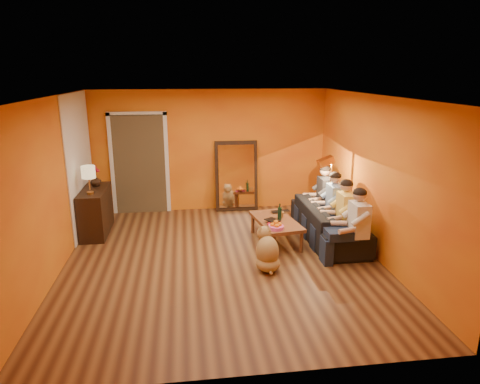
{
  "coord_description": "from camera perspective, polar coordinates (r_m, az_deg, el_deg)",
  "views": [
    {
      "loc": [
        -0.55,
        -6.34,
        2.95
      ],
      "look_at": [
        0.35,
        0.5,
        1.0
      ],
      "focal_mm": 32.0,
      "sensor_mm": 36.0,
      "label": 1
    }
  ],
  "objects": [
    {
      "name": "book_lower",
      "position": [
        7.38,
        3.79,
        -4.22
      ],
      "size": [
        0.2,
        0.25,
        0.02
      ],
      "primitive_type": "imported",
      "rotation": [
        0.0,
        0.0,
        -0.14
      ],
      "color": "black",
      "rests_on": "coffee_table"
    },
    {
      "name": "person_mid_left",
      "position": [
        7.49,
        13.91,
        -2.91
      ],
      "size": [
        0.7,
        0.44,
        1.22
      ],
      "primitive_type": null,
      "color": "#F2CA50",
      "rests_on": "sofa"
    },
    {
      "name": "dog",
      "position": [
        6.61,
        3.68,
        -7.52
      ],
      "size": [
        0.5,
        0.65,
        0.68
      ],
      "primitive_type": null,
      "rotation": [
        0.0,
        0.0,
        -0.24
      ],
      "color": "#A6814B",
      "rests_on": "floor"
    },
    {
      "name": "person_far_right",
      "position": [
        8.47,
        11.26,
        -0.56
      ],
      "size": [
        0.7,
        0.44,
        1.22
      ],
      "primitive_type": null,
      "color": "#333237",
      "rests_on": "sofa"
    },
    {
      "name": "person_mid_right",
      "position": [
        7.98,
        12.5,
        -1.67
      ],
      "size": [
        0.7,
        0.44,
        1.22
      ],
      "primitive_type": null,
      "color": "#7C96C0",
      "rests_on": "sofa"
    },
    {
      "name": "door_header",
      "position": [
        9.14,
        -13.64,
        10.14
      ],
      "size": [
        1.22,
        0.06,
        0.08
      ],
      "primitive_type": "cube",
      "color": "white",
      "rests_on": "wall_back"
    },
    {
      "name": "flowers",
      "position": [
        8.5,
        -18.8,
        2.91
      ],
      "size": [
        0.17,
        0.17,
        0.42
      ],
      "primitive_type": null,
      "color": "#A91320",
      "rests_on": "vase"
    },
    {
      "name": "wine_bottle",
      "position": [
        7.52,
        5.31,
        -2.71
      ],
      "size": [
        0.07,
        0.07,
        0.31
      ],
      "primitive_type": "cylinder",
      "color": "black",
      "rests_on": "coffee_table"
    },
    {
      "name": "book_upper",
      "position": [
        7.36,
        3.81,
        -3.94
      ],
      "size": [
        0.28,
        0.3,
        0.02
      ],
      "primitive_type": "imported",
      "rotation": [
        0.0,
        0.0,
        0.53
      ],
      "color": "black",
      "rests_on": "book_mid"
    },
    {
      "name": "vase",
      "position": [
        8.55,
        -18.67,
        1.44
      ],
      "size": [
        0.2,
        0.2,
        0.21
      ],
      "primitive_type": "imported",
      "color": "black",
      "rests_on": "sideboard"
    },
    {
      "name": "mirror_glass",
      "position": [
        9.27,
        -0.46,
        2.11
      ],
      "size": [
        0.78,
        0.21,
        1.35
      ],
      "primitive_type": "cube",
      "rotation": [
        -0.14,
        0.0,
        0.0
      ],
      "color": "white",
      "rests_on": "mirror_frame"
    },
    {
      "name": "person_far_left",
      "position": [
        7.01,
        15.51,
        -4.33
      ],
      "size": [
        0.7,
        0.44,
        1.22
      ],
      "primitive_type": null,
      "color": "beige",
      "rests_on": "sofa"
    },
    {
      "name": "room_shell",
      "position": [
        6.94,
        -2.73,
        1.99
      ],
      "size": [
        5.0,
        5.5,
        2.6
      ],
      "color": "brown",
      "rests_on": "ground"
    },
    {
      "name": "white_accent",
      "position": [
        8.48,
        -20.56,
        3.55
      ],
      "size": [
        0.02,
        1.9,
        2.58
      ],
      "primitive_type": "cube",
      "color": "white",
      "rests_on": "wall_left"
    },
    {
      "name": "coffee_table",
      "position": [
        7.68,
        4.79,
        -5.19
      ],
      "size": [
        0.8,
        1.3,
        0.42
      ],
      "primitive_type": null,
      "rotation": [
        0.0,
        0.0,
        0.16
      ],
      "color": "brown",
      "rests_on": "floor"
    },
    {
      "name": "book_mid",
      "position": [
        7.39,
        3.85,
        -4.04
      ],
      "size": [
        0.28,
        0.32,
        0.02
      ],
      "primitive_type": "imported",
      "rotation": [
        0.0,
        0.0,
        -0.44
      ],
      "color": "#A91320",
      "rests_on": "book_lower"
    },
    {
      "name": "sofa",
      "position": [
        7.94,
        11.73,
        -3.93
      ],
      "size": [
        2.19,
        0.85,
        0.64
      ],
      "primitive_type": "imported",
      "rotation": [
        0.0,
        0.0,
        1.57
      ],
      "color": "black",
      "rests_on": "floor"
    },
    {
      "name": "tumbler",
      "position": [
        7.73,
        5.52,
        -3.02
      ],
      "size": [
        0.12,
        0.12,
        0.1
      ],
      "primitive_type": "imported",
      "rotation": [
        0.0,
        0.0,
        0.08
      ],
      "color": "#B27F3F",
      "rests_on": "coffee_table"
    },
    {
      "name": "door_jamb_right",
      "position": [
        9.26,
        -9.7,
        3.71
      ],
      "size": [
        0.08,
        0.06,
        2.2
      ],
      "primitive_type": "cube",
      "color": "white",
      "rests_on": "wall_back"
    },
    {
      "name": "mirror_frame",
      "position": [
        9.3,
        -0.49,
        2.17
      ],
      "size": [
        0.92,
        0.27,
        1.51
      ],
      "primitive_type": "cube",
      "rotation": [
        -0.14,
        0.0,
        0.0
      ],
      "color": "black",
      "rests_on": "floor"
    },
    {
      "name": "fruit_bowl",
      "position": [
        7.15,
        4.82,
        -4.34
      ],
      "size": [
        0.26,
        0.26,
        0.16
      ],
      "primitive_type": null,
      "color": "#EE54AF",
      "rests_on": "coffee_table"
    },
    {
      "name": "laptop",
      "position": [
        7.96,
        5.57,
        -2.72
      ],
      "size": [
        0.38,
        0.27,
        0.03
      ],
      "primitive_type": "imported",
      "rotation": [
        0.0,
        0.0,
        0.13
      ],
      "color": "black",
      "rests_on": "coffee_table"
    },
    {
      "name": "doorway_recess",
      "position": [
        9.42,
        -13.15,
        3.72
      ],
      "size": [
        1.06,
        0.3,
        2.1
      ],
      "primitive_type": "cube",
      "color": "#3F2D19",
      "rests_on": "floor"
    },
    {
      "name": "floor_lamp",
      "position": [
        8.11,
        11.9,
        -0.54
      ],
      "size": [
        0.31,
        0.25,
        1.44
      ],
      "primitive_type": null,
      "rotation": [
        0.0,
        0.0,
        0.04
      ],
      "color": "gold",
      "rests_on": "floor"
    },
    {
      "name": "sideboard",
      "position": [
        8.46,
        -18.67,
        -2.45
      ],
      "size": [
        0.44,
        1.18,
        0.85
      ],
      "primitive_type": "cube",
      "color": "black",
      "rests_on": "floor"
    },
    {
      "name": "door_jamb_left",
      "position": [
        9.38,
        -16.69,
        3.42
      ],
      "size": [
        0.08,
        0.06,
        2.2
      ],
      "primitive_type": "cube",
      "color": "white",
      "rests_on": "wall_back"
    },
    {
      "name": "table_lamp",
      "position": [
        8.0,
        -19.48,
        1.52
      ],
      "size": [
        0.24,
        0.24,
        0.51
      ],
      "primitive_type": null,
      "color": "beige",
      "rests_on": "sideboard"
    }
  ]
}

